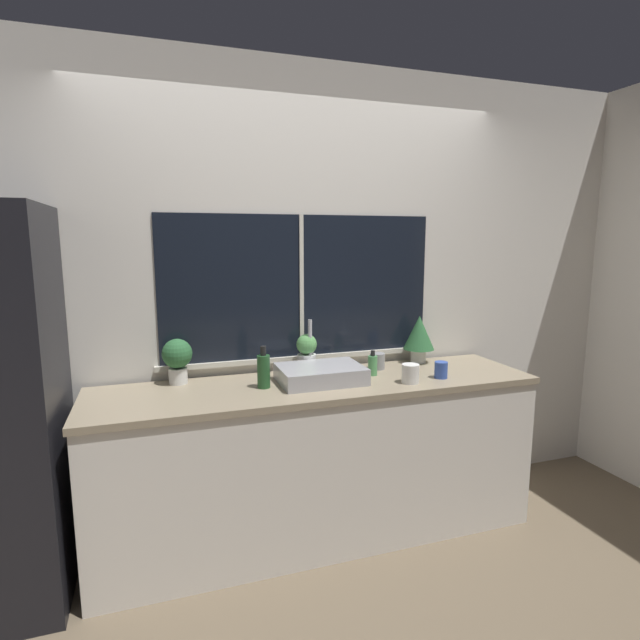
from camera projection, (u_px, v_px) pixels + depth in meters
ground_plane at (337, 564)px, 2.62m from camera, size 14.00×14.00×0.00m
wall_back at (300, 295)px, 3.03m from camera, size 8.00×0.09×2.70m
wall_right at (515, 277)px, 4.52m from camera, size 0.06×7.00×2.70m
counter at (319, 459)px, 2.83m from camera, size 2.47×0.62×0.90m
sink at (320, 374)px, 2.76m from camera, size 0.46×0.38×0.32m
potted_plant_left at (177, 357)px, 2.71m from camera, size 0.16×0.16×0.25m
potted_plant_center at (307, 352)px, 2.95m from camera, size 0.12×0.12×0.23m
potted_plant_right at (419, 335)px, 3.18m from camera, size 0.20×0.20×0.30m
soap_bottle at (373, 365)px, 2.90m from camera, size 0.05×0.05×0.15m
bottle_tall at (264, 370)px, 2.64m from camera, size 0.07×0.07×0.23m
mug_grey at (377, 361)px, 3.04m from camera, size 0.09×0.09×0.10m
mug_blue at (441, 370)px, 2.84m from camera, size 0.07×0.07×0.09m
mug_white at (410, 374)px, 2.74m from camera, size 0.10×0.10×0.10m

